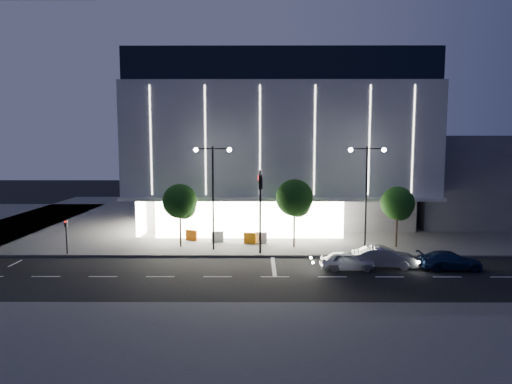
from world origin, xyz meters
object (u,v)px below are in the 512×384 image
at_px(tree_left, 180,203).
at_px(car_lead, 347,261).
at_px(car_third, 450,261).
at_px(barrier_c, 250,238).
at_px(tree_mid, 295,200).
at_px(barrier_b, 218,237).
at_px(street_lamp_west, 213,182).
at_px(street_lamp_east, 366,182).
at_px(barrier_a, 191,235).
at_px(ped_signal_far, 66,233).
at_px(traffic_mast, 260,197).
at_px(car_second, 384,257).
at_px(barrier_d, 261,238).
at_px(tree_right, 398,205).

relative_size(tree_left, car_lead, 1.44).
distance_m(car_third, barrier_c, 16.88).
xyz_separation_m(tree_mid, barrier_b, (-6.94, 1.94, -3.68)).
relative_size(street_lamp_west, street_lamp_east, 1.00).
height_order(tree_left, barrier_a, tree_left).
bearing_deg(ped_signal_far, tree_mid, 7.55).
bearing_deg(traffic_mast, barrier_c, 100.42).
bearing_deg(ped_signal_far, barrier_a, 28.21).
xyz_separation_m(car_third, barrier_c, (-14.89, 7.96, -0.01)).
height_order(ped_signal_far, barrier_c, ped_signal_far).
height_order(traffic_mast, barrier_a, traffic_mast).
distance_m(tree_mid, car_third, 13.29).
xyz_separation_m(car_lead, car_second, (2.87, 0.69, 0.10)).
bearing_deg(tree_left, street_lamp_east, -3.65).
distance_m(car_third, barrier_d, 16.08).
bearing_deg(barrier_b, street_lamp_east, -19.35).
bearing_deg(tree_left, traffic_mast, -27.84).
distance_m(street_lamp_west, car_second, 15.08).
xyz_separation_m(tree_left, tree_right, (19.00, -0.00, -0.15)).
bearing_deg(tree_right, ped_signal_far, -174.86).
distance_m(tree_mid, tree_right, 9.01).
bearing_deg(street_lamp_east, ped_signal_far, -176.56).
distance_m(street_lamp_west, tree_mid, 7.28).
bearing_deg(street_lamp_west, barrier_d, 31.91).
xyz_separation_m(street_lamp_east, ped_signal_far, (-25.00, -1.50, -4.07)).
height_order(barrier_c, barrier_d, same).
relative_size(street_lamp_east, car_second, 1.92).
bearing_deg(street_lamp_west, tree_left, 161.06).
xyz_separation_m(street_lamp_west, barrier_b, (0.08, 2.96, -5.31)).
bearing_deg(barrier_a, car_second, -11.48).
height_order(street_lamp_east, tree_right, street_lamp_east).
xyz_separation_m(ped_signal_far, car_second, (25.23, -3.56, -1.11)).
height_order(ped_signal_far, barrier_b, ped_signal_far).
bearing_deg(street_lamp_east, barrier_c, 166.58).
xyz_separation_m(street_lamp_east, tree_left, (-15.97, 1.02, -1.92)).
height_order(barrier_b, barrier_d, same).
xyz_separation_m(car_third, barrier_b, (-17.88, 8.55, -0.01)).
xyz_separation_m(street_lamp_west, barrier_d, (4.10, 2.55, -5.31)).
distance_m(car_lead, barrier_a, 15.85).
distance_m(tree_mid, barrier_a, 10.48).
bearing_deg(ped_signal_far, car_third, -7.78).
height_order(car_second, barrier_a, car_second).
relative_size(ped_signal_far, tree_right, 0.54).
relative_size(car_lead, car_second, 0.85).
bearing_deg(tree_left, ped_signal_far, -164.39).
bearing_deg(tree_mid, traffic_mast, -129.42).
bearing_deg(car_second, traffic_mast, 80.75).
height_order(street_lamp_west, barrier_b, street_lamp_west).
distance_m(traffic_mast, street_lamp_east, 9.43).
distance_m(ped_signal_far, car_second, 25.50).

